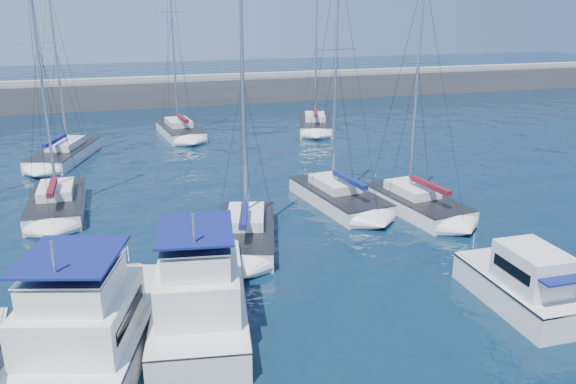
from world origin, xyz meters
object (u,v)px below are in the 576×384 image
object	(u,v)px
sailboat_mid_c	(246,233)
sailboat_mid_e	(416,202)
sailboat_back_a	(64,154)
motor_yacht_stbd_inner	(200,295)
sailboat_mid_b	(57,203)
sailboat_back_b	(180,130)
sailboat_back_c	(315,125)
sailboat_mid_d	(338,196)
motor_yacht_stbd_outer	(521,287)
motor_yacht_port_inner	(90,327)

from	to	relation	value
sailboat_mid_c	sailboat_mid_e	world-z (taller)	sailboat_mid_e
sailboat_mid_e	sailboat_back_a	bearing A→B (deg)	130.69
sailboat_back_a	motor_yacht_stbd_inner	bearing A→B (deg)	-58.50
sailboat_mid_b	sailboat_back_b	world-z (taller)	sailboat_back_b
sailboat_back_c	sailboat_mid_d	bearing A→B (deg)	-88.10
sailboat_mid_e	motor_yacht_stbd_outer	bearing A→B (deg)	-106.02
motor_yacht_port_inner	sailboat_back_a	bearing A→B (deg)	111.94
sailboat_mid_d	motor_yacht_stbd_outer	bearing A→B (deg)	-88.42
sailboat_mid_e	sailboat_mid_c	bearing A→B (deg)	-179.09
sailboat_mid_b	sailboat_back_a	world-z (taller)	sailboat_mid_b
sailboat_back_a	motor_yacht_stbd_outer	bearing A→B (deg)	-39.70
motor_yacht_port_inner	motor_yacht_stbd_outer	bearing A→B (deg)	10.93
motor_yacht_stbd_outer	sailboat_mid_e	size ratio (longest dim) A/B	0.43
sailboat_mid_b	sailboat_back_c	bearing A→B (deg)	37.73
motor_yacht_stbd_outer	sailboat_back_c	size ratio (longest dim) A/B	0.44
motor_yacht_port_inner	sailboat_back_b	xyz separation A→B (m)	(7.12, 34.79, -0.56)
sailboat_mid_d	sailboat_back_c	size ratio (longest dim) A/B	1.12
sailboat_mid_b	motor_yacht_stbd_outer	bearing A→B (deg)	-43.12
motor_yacht_stbd_outer	sailboat_mid_d	bearing A→B (deg)	100.99
sailboat_back_a	sailboat_mid_b	bearing A→B (deg)	-70.52
motor_yacht_port_inner	motor_yacht_stbd_outer	xyz separation A→B (m)	(16.59, -1.58, -0.19)
sailboat_mid_e	sailboat_back_c	size ratio (longest dim) A/B	1.03
motor_yacht_port_inner	sailboat_mid_e	bearing A→B (deg)	44.88
motor_yacht_port_inner	sailboat_mid_b	size ratio (longest dim) A/B	0.60
sailboat_mid_c	sailboat_back_a	distance (m)	22.76
motor_yacht_port_inner	sailboat_mid_e	xyz separation A→B (m)	(18.27, 9.92, -0.61)
motor_yacht_port_inner	sailboat_mid_b	distance (m)	16.22
motor_yacht_stbd_outer	sailboat_mid_b	size ratio (longest dim) A/B	0.38
motor_yacht_stbd_outer	sailboat_back_a	size ratio (longest dim) A/B	0.43
motor_yacht_port_inner	sailboat_back_c	distance (m)	39.41
sailboat_mid_d	sailboat_back_c	distance (m)	22.28
sailboat_mid_b	sailboat_back_c	world-z (taller)	sailboat_mid_b
sailboat_back_b	motor_yacht_port_inner	bearing A→B (deg)	-108.08
motor_yacht_stbd_inner	sailboat_mid_c	world-z (taller)	sailboat_mid_c
sailboat_mid_e	sailboat_back_a	xyz separation A→B (m)	(-21.06, 18.69, -0.01)
sailboat_mid_d	sailboat_back_a	bearing A→B (deg)	128.23
sailboat_back_a	sailboat_mid_d	bearing A→B (deg)	-26.12
motor_yacht_port_inner	sailboat_mid_b	world-z (taller)	sailboat_mid_b
motor_yacht_port_inner	sailboat_mid_e	distance (m)	20.79
motor_yacht_port_inner	sailboat_back_b	world-z (taller)	sailboat_back_b
sailboat_mid_d	motor_yacht_port_inner	bearing A→B (deg)	-147.13
motor_yacht_stbd_inner	sailboat_mid_c	xyz separation A→B (m)	(3.43, 7.10, -0.62)
sailboat_mid_e	sailboat_back_b	size ratio (longest dim) A/B	0.76
sailboat_mid_c	sailboat_back_b	bearing A→B (deg)	106.09
motor_yacht_stbd_inner	sailboat_back_a	world-z (taller)	sailboat_back_a
motor_yacht_stbd_outer	sailboat_mid_c	xyz separation A→B (m)	(-9.16, 9.86, -0.42)
sailboat_back_b	sailboat_mid_b	bearing A→B (deg)	-123.36
sailboat_mid_b	sailboat_mid_e	bearing A→B (deg)	-16.72
sailboat_mid_c	sailboat_back_a	size ratio (longest dim) A/B	0.97
sailboat_mid_e	sailboat_back_c	distance (m)	23.92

